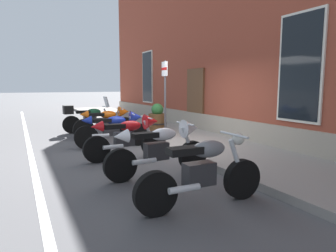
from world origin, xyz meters
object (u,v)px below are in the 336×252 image
(motorcycle_green_touring, at_px, (88,118))
(motorcycle_blue_sport, at_px, (116,128))
(motorcycle_grey_naked, at_px, (203,173))
(motorcycle_red_sport, at_px, (129,135))
(parking_sign, at_px, (165,87))
(motorcycle_white_sport, at_px, (163,146))
(motorcycle_orange_sport, at_px, (107,121))
(barrel_planter, at_px, (157,120))

(motorcycle_green_touring, relative_size, motorcycle_blue_sport, 0.98)
(motorcycle_green_touring, distance_m, motorcycle_grey_naked, 7.61)
(motorcycle_red_sport, distance_m, motorcycle_grey_naked, 3.10)
(motorcycle_green_touring, distance_m, parking_sign, 3.35)
(motorcycle_white_sport, relative_size, motorcycle_grey_naked, 1.05)
(motorcycle_orange_sport, xyz_separation_m, motorcycle_grey_naked, (6.02, -0.28, -0.07))
(motorcycle_white_sport, height_order, parking_sign, parking_sign)
(motorcycle_white_sport, relative_size, barrel_planter, 2.20)
(motorcycle_white_sport, bearing_deg, motorcycle_blue_sport, -179.54)
(motorcycle_blue_sport, relative_size, motorcycle_white_sport, 0.97)
(motorcycle_orange_sport, distance_m, barrel_planter, 1.62)
(motorcycle_orange_sport, bearing_deg, motorcycle_red_sport, -5.47)
(motorcycle_grey_naked, relative_size, barrel_planter, 2.09)
(motorcycle_white_sport, distance_m, motorcycle_grey_naked, 1.60)
(motorcycle_green_touring, distance_m, barrel_planter, 2.74)
(motorcycle_green_touring, distance_m, motorcycle_orange_sport, 1.61)
(barrel_planter, bearing_deg, motorcycle_grey_naked, -18.26)
(motorcycle_grey_naked, bearing_deg, motorcycle_white_sport, 175.15)
(motorcycle_orange_sport, relative_size, motorcycle_red_sport, 1.02)
(motorcycle_green_touring, relative_size, motorcycle_orange_sport, 1.01)
(motorcycle_white_sport, bearing_deg, barrel_planter, 156.82)
(motorcycle_red_sport, height_order, parking_sign, parking_sign)
(motorcycle_blue_sport, distance_m, parking_sign, 2.13)
(motorcycle_red_sport, bearing_deg, motorcycle_blue_sport, 175.64)
(motorcycle_blue_sport, bearing_deg, motorcycle_red_sport, -4.36)
(motorcycle_green_touring, relative_size, motorcycle_red_sport, 1.03)
(motorcycle_orange_sport, xyz_separation_m, motorcycle_white_sport, (4.43, -0.15, 0.01))
(motorcycle_green_touring, relative_size, motorcycle_grey_naked, 1.00)
(motorcycle_grey_naked, distance_m, barrel_planter, 5.87)
(motorcycle_blue_sport, xyz_separation_m, barrel_planter, (-1.01, 1.73, 0.01))
(motorcycle_blue_sport, height_order, barrel_planter, barrel_planter)
(motorcycle_orange_sport, distance_m, motorcycle_red_sport, 2.94)
(motorcycle_grey_naked, bearing_deg, barrel_planter, 161.74)
(motorcycle_green_touring, height_order, motorcycle_orange_sport, motorcycle_green_touring)
(parking_sign, bearing_deg, motorcycle_red_sport, -43.64)
(motorcycle_orange_sport, height_order, parking_sign, parking_sign)
(motorcycle_red_sport, bearing_deg, motorcycle_grey_naked, -0.01)
(motorcycle_orange_sport, bearing_deg, barrel_planter, 73.73)
(motorcycle_green_touring, bearing_deg, motorcycle_white_sport, 1.28)
(motorcycle_green_touring, height_order, motorcycle_grey_naked, motorcycle_green_touring)
(motorcycle_green_touring, distance_m, motorcycle_blue_sport, 3.05)
(motorcycle_blue_sport, xyz_separation_m, parking_sign, (-0.50, 1.76, 1.09))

